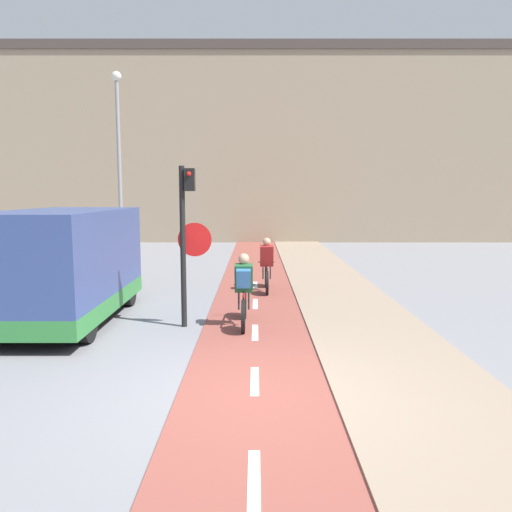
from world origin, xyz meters
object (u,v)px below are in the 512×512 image
at_px(cyclist_far, 267,267).
at_px(traffic_light_pole, 188,229).
at_px(street_lamp_far, 120,149).
at_px(cyclist_near, 245,292).
at_px(van, 65,267).

bearing_deg(cyclist_far, traffic_light_pole, -114.29).
xyz_separation_m(traffic_light_pole, street_lamp_far, (-3.77, 9.15, 2.35)).
xyz_separation_m(cyclist_near, van, (-3.74, 0.37, 0.44)).
bearing_deg(traffic_light_pole, cyclist_far, 65.71).
bearing_deg(traffic_light_pole, cyclist_near, 1.28).
relative_size(cyclist_far, van, 0.39).
height_order(cyclist_far, van, van).
height_order(cyclist_near, van, van).
xyz_separation_m(street_lamp_far, van, (1.15, -8.75, -3.19)).
bearing_deg(cyclist_near, traffic_light_pole, -178.72).
distance_m(street_lamp_far, van, 9.39).
relative_size(traffic_light_pole, cyclist_near, 1.78).
distance_m(traffic_light_pole, van, 2.77).
height_order(traffic_light_pole, street_lamp_far, street_lamp_far).
bearing_deg(van, street_lamp_far, 97.49).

